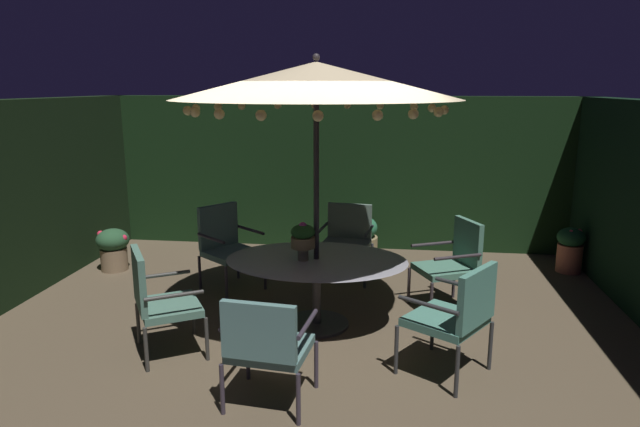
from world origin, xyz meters
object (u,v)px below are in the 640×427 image
object	(u,v)px
patio_umbrella	(316,81)
patio_chair_north	(266,343)
potted_plant_left_far	(216,230)
potted_plant_back_left	(570,248)
patio_dining_table	(316,271)
patio_chair_northeast	(457,312)
potted_plant_left_near	(360,236)
patio_chair_southeast	(347,236)
patio_chair_southwest	(157,296)
centerpiece_planter	(303,238)
potted_plant_back_right	(113,247)
patio_chair_east	(453,259)
patio_chair_south	(226,242)

from	to	relation	value
patio_umbrella	patio_chair_north	bearing A→B (deg)	-96.23
potted_plant_left_far	potted_plant_back_left	bearing A→B (deg)	-3.61
patio_dining_table	patio_chair_northeast	bearing A→B (deg)	-33.95
patio_chair_north	potted_plant_back_left	xyz separation A→B (m)	(3.32, 3.74, -0.21)
patio_dining_table	potted_plant_left_near	bearing A→B (deg)	83.06
patio_chair_southeast	potted_plant_left_far	xyz separation A→B (m)	(-2.06, 0.90, -0.22)
patio_umbrella	patio_chair_southwest	size ratio (longest dim) A/B	2.77
centerpiece_planter	potted_plant_back_right	xyz separation A→B (m)	(-2.85, 1.50, -0.65)
patio_chair_north	potted_plant_left_far	xyz separation A→B (m)	(-1.70, 4.05, -0.21)
potted_plant_left_near	patio_chair_southwest	bearing A→B (deg)	-116.74
patio_chair_north	patio_chair_southwest	world-z (taller)	patio_chair_southwest
potted_plant_back_right	patio_chair_northeast	bearing A→B (deg)	-28.43
patio_chair_northeast	potted_plant_back_left	world-z (taller)	patio_chair_northeast
patio_chair_southwest	patio_dining_table	bearing A→B (deg)	31.29
patio_umbrella	patio_chair_east	size ratio (longest dim) A/B	2.78
patio_chair_north	potted_plant_left_far	world-z (taller)	patio_chair_north
patio_chair_southwest	potted_plant_back_left	distance (m)	5.41
patio_dining_table	patio_chair_southeast	distance (m)	1.59
patio_dining_table	patio_chair_north	bearing A→B (deg)	-96.23
patio_dining_table	patio_chair_southwest	world-z (taller)	patio_chair_southwest
potted_plant_back_left	patio_chair_southeast	bearing A→B (deg)	-168.90
patio_chair_northeast	patio_chair_east	world-z (taller)	same
patio_chair_east	patio_chair_north	bearing A→B (deg)	-125.76
patio_chair_north	patio_chair_southwest	distance (m)	1.41
potted_plant_left_far	potted_plant_back_left	size ratio (longest dim) A/B	1.00
patio_dining_table	patio_chair_southwest	xyz separation A→B (m)	(-1.36, -0.83, -0.02)
centerpiece_planter	potted_plant_back_left	bearing A→B (deg)	34.19
patio_dining_table	potted_plant_back_left	xyz separation A→B (m)	(3.15, 2.16, -0.27)
potted_plant_left_far	potted_plant_back_right	size ratio (longest dim) A/B	1.06
centerpiece_planter	potted_plant_back_right	distance (m)	3.29
patio_chair_southwest	centerpiece_planter	bearing A→B (deg)	31.72
patio_chair_east	potted_plant_left_near	world-z (taller)	patio_chair_east
patio_chair_east	potted_plant_back_right	xyz separation A→B (m)	(-4.43, 0.76, -0.25)
patio_chair_northeast	patio_chair_southwest	world-z (taller)	patio_chair_southwest
patio_chair_southwest	patio_chair_northeast	bearing A→B (deg)	-1.32
patio_chair_south	patio_chair_southeast	bearing A→B (deg)	22.18
patio_chair_north	potted_plant_back_right	bearing A→B (deg)	132.95
patio_chair_southeast	patio_umbrella	bearing A→B (deg)	-96.75
patio_chair_northeast	patio_chair_southeast	size ratio (longest dim) A/B	1.06
patio_dining_table	patio_chair_east	bearing A→B (deg)	24.96
potted_plant_back_left	potted_plant_back_right	xyz separation A→B (m)	(-6.13, -0.72, -0.01)
patio_chair_north	patio_chair_east	bearing A→B (deg)	54.24
patio_umbrella	potted_plant_left_near	size ratio (longest dim) A/B	4.53
patio_chair_northeast	patio_chair_south	world-z (taller)	patio_chair_south
patio_chair_east	patio_chair_south	xyz separation A→B (m)	(-2.71, 0.31, 0.01)
patio_chair_northeast	potted_plant_back_right	world-z (taller)	patio_chair_northeast
patio_chair_northeast	centerpiece_planter	bearing A→B (deg)	150.38
patio_umbrella	potted_plant_back_right	world-z (taller)	patio_umbrella
patio_chair_south	potted_plant_back_left	size ratio (longest dim) A/B	1.69
patio_dining_table	patio_umbrella	xyz separation A→B (m)	(-0.00, -0.00, 1.91)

